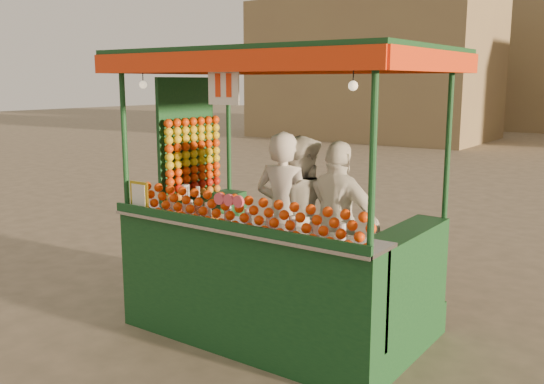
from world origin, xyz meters
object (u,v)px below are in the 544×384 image
Objects in this scene: vendor_right at (338,222)px; vendor_left at (283,214)px; juice_cart at (268,244)px; vendor_middle at (302,215)px.

vendor_left is at bearing 23.81° from vendor_right.
vendor_right is at bearing -167.18° from vendor_left.
vendor_middle is (0.11, 0.44, 0.23)m from juice_cart.
vendor_middle is (0.10, 0.19, -0.03)m from vendor_left.
vendor_left is 0.56m from vendor_right.
vendor_left is 0.22m from vendor_middle.
juice_cart is 1.91× the size of vendor_right.
juice_cart reaches higher than vendor_left.
vendor_right is at bearing -170.18° from vendor_middle.
vendor_right is (0.44, -0.01, -0.01)m from vendor_middle.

